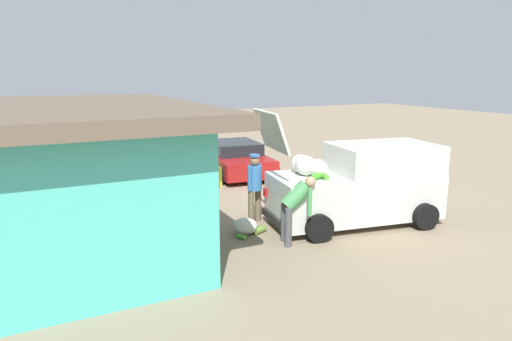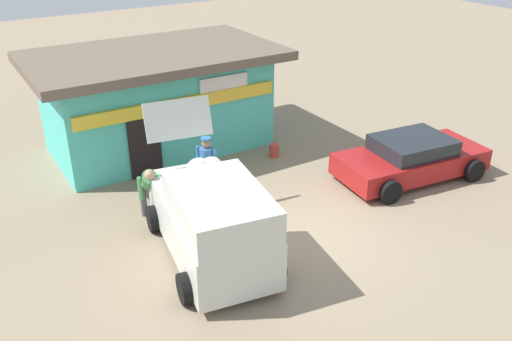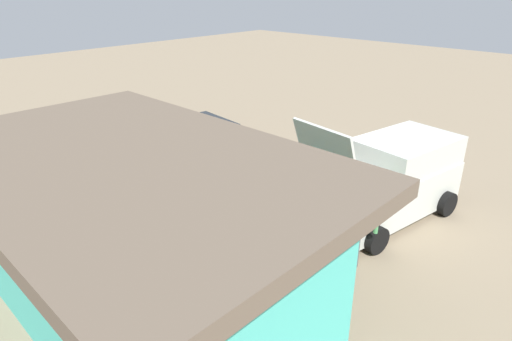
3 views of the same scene
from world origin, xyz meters
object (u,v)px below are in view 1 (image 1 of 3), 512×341
Objects in this scene: vendor_standing at (255,184)px; unloaded_banana_pile at (246,227)px; delivery_van at (360,184)px; storefront_bar at (87,174)px; parked_sedan at (234,158)px; paint_bucket at (171,194)px; customer_bending at (295,203)px.

vendor_standing is 1.13m from unloaded_banana_pile.
storefront_bar is at bearing 76.84° from delivery_van.
storefront_bar is 3.59m from unloaded_banana_pile.
parked_sedan is 3.93m from paint_bucket.
storefront_bar is at bearing 131.49° from parked_sedan.
vendor_standing is at bearing -40.76° from unloaded_banana_pile.
unloaded_banana_pile is 2.18× the size of paint_bucket.
unloaded_banana_pile is at bearing 34.50° from customer_bending.
customer_bending is at bearing 165.78° from parked_sedan.
storefront_bar is 18.33× the size of paint_bucket.
storefront_bar is 6.19m from delivery_van.
customer_bending is 3.68× the size of paint_bucket.
paint_bucket is at bearing 127.97° from parked_sedan.
storefront_bar is at bearing 135.36° from paint_bucket.
delivery_van is 6.38m from parked_sedan.
vendor_standing reaches higher than paint_bucket.
parked_sedan is at bearing -19.72° from vendor_standing.
vendor_standing is (-0.31, -3.71, -0.58)m from storefront_bar.
storefront_bar reaches higher than unloaded_banana_pile.
unloaded_banana_pile is at bearing 80.15° from delivery_van.
vendor_standing is at bearing 5.39° from customer_bending.
parked_sedan is (6.35, 0.40, -0.39)m from delivery_van.
vendor_standing is at bearing 64.38° from delivery_van.
storefront_bar reaches higher than parked_sedan.
paint_bucket is (3.94, 3.48, -0.74)m from delivery_van.
delivery_van is 11.46× the size of paint_bucket.
paint_bucket is at bearing 16.92° from customer_bending.
paint_bucket is (3.46, 0.68, 0.03)m from unloaded_banana_pile.
unloaded_banana_pile is (0.49, 2.81, -0.77)m from delivery_van.
storefront_bar reaches higher than delivery_van.
delivery_van reaches higher than paint_bucket.
storefront_bar reaches higher than customer_bending.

